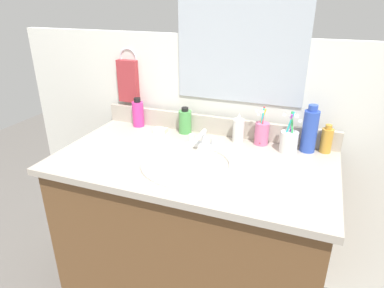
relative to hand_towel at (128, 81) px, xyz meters
The scene contains 17 objects.
vanity_cabinet 0.88m from the hand_towel, 33.96° to the right, with size 1.13×0.59×0.80m, color brown.
countertop 0.63m from the hand_towel, 33.96° to the right, with size 1.18×0.64×0.03m, color #B2A899.
backsplash 0.52m from the hand_towel, ahead, with size 1.18×0.02×0.09m, color #B2A899.
back_wall 0.63m from the hand_towel, ahead, with size 2.28×0.04×1.30m, color silver.
mirror_panel 0.63m from the hand_towel, ahead, with size 0.60×0.01×0.56m, color #B2BCC6.
towel_ring 0.12m from the hand_towel, 90.00° to the left, with size 0.10×0.10×0.01m, color silver.
hand_towel is the anchor object (origin of this frame).
sink_basin 0.66m from the hand_towel, 38.28° to the right, with size 0.39×0.39×0.11m.
faucet 0.55m from the hand_towel, 21.18° to the right, with size 0.16×0.10×0.08m.
bottle_shampoo_blue 0.95m from the hand_towel, ahead, with size 0.07×0.07×0.21m.
bottle_lotion_white 0.65m from the hand_towel, ahead, with size 0.05×0.05×0.14m.
bottle_toner_green 0.39m from the hand_towel, ahead, with size 0.06×0.06×0.13m.
bottle_soap_pink 0.18m from the hand_towel, 35.60° to the right, with size 0.06×0.06×0.15m.
bottle_oil_amber 1.02m from the hand_towel, ahead, with size 0.05×0.05×0.13m.
cup_white_ceramic 0.88m from the hand_towel, ahead, with size 0.08×0.08×0.19m.
cup_pink 0.75m from the hand_towel, ahead, with size 0.07×0.07×0.18m.
soap_bar 0.33m from the hand_towel, 24.24° to the right, with size 0.06×0.04×0.02m, color white.
Camera 1 is at (0.46, -1.20, 1.47)m, focal length 31.59 mm.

